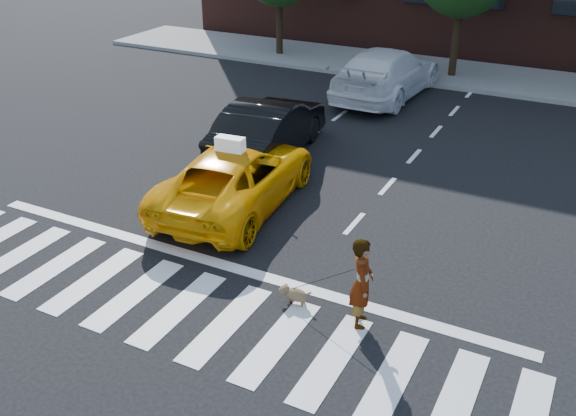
{
  "coord_description": "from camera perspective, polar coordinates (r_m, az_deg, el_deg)",
  "views": [
    {
      "loc": [
        6.06,
        -7.44,
        6.86
      ],
      "look_at": [
        0.91,
        2.5,
        1.1
      ],
      "focal_mm": 40.0,
      "sensor_mm": 36.0,
      "label": 1
    }
  ],
  "objects": [
    {
      "name": "dog",
      "position": [
        11.65,
        0.51,
        -7.63
      ],
      "size": [
        0.62,
        0.3,
        0.35
      ],
      "rotation": [
        0.0,
        0.0,
        0.15
      ],
      "color": "#8F6C48",
      "rests_on": "ground"
    },
    {
      "name": "crosswalk",
      "position": [
        11.79,
        -9.68,
        -8.77
      ],
      "size": [
        13.0,
        2.4,
        0.01
      ],
      "primitive_type": "cube",
      "color": "silver",
      "rests_on": "ground"
    },
    {
      "name": "black_sedan",
      "position": [
        17.61,
        -1.71,
        7.11
      ],
      "size": [
        2.25,
        5.06,
        1.62
      ],
      "primitive_type": "imported",
      "rotation": [
        0.0,
        0.0,
        3.25
      ],
      "color": "black",
      "rests_on": "ground"
    },
    {
      "name": "ground",
      "position": [
        11.79,
        -9.68,
        -8.8
      ],
      "size": [
        120.0,
        120.0,
        0.0
      ],
      "primitive_type": "plane",
      "color": "black",
      "rests_on": "ground"
    },
    {
      "name": "taxi_sign",
      "position": [
        14.44,
        -5.16,
        5.68
      ],
      "size": [
        0.67,
        0.34,
        0.32
      ],
      "primitive_type": "cube",
      "rotation": [
        0.0,
        0.0,
        3.24
      ],
      "color": "white",
      "rests_on": "taxi"
    },
    {
      "name": "sidewalk_far",
      "position": [
        26.55,
        13.52,
        11.67
      ],
      "size": [
        30.0,
        4.0,
        0.15
      ],
      "primitive_type": "cube",
      "color": "slate",
      "rests_on": "ground"
    },
    {
      "name": "taxi",
      "position": [
        14.94,
        -4.62,
        2.82
      ],
      "size": [
        2.84,
        5.33,
        1.43
      ],
      "primitive_type": "imported",
      "rotation": [
        0.0,
        0.0,
        3.24
      ],
      "color": "#F2A105",
      "rests_on": "ground"
    },
    {
      "name": "stop_line",
      "position": [
        12.86,
        -5.49,
        -5.12
      ],
      "size": [
        12.0,
        0.3,
        0.01
      ],
      "primitive_type": "cube",
      "color": "silver",
      "rests_on": "ground"
    },
    {
      "name": "white_suv",
      "position": [
        23.08,
        8.75,
        11.8
      ],
      "size": [
        2.61,
        5.92,
        1.69
      ],
      "primitive_type": "imported",
      "rotation": [
        0.0,
        0.0,
        3.1
      ],
      "color": "silver",
      "rests_on": "ground"
    },
    {
      "name": "woman",
      "position": [
        10.88,
        6.59,
        -6.62
      ],
      "size": [
        0.6,
        0.71,
        1.66
      ],
      "primitive_type": "imported",
      "rotation": [
        0.0,
        0.0,
        1.95
      ],
      "color": "#999999",
      "rests_on": "ground"
    }
  ]
}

